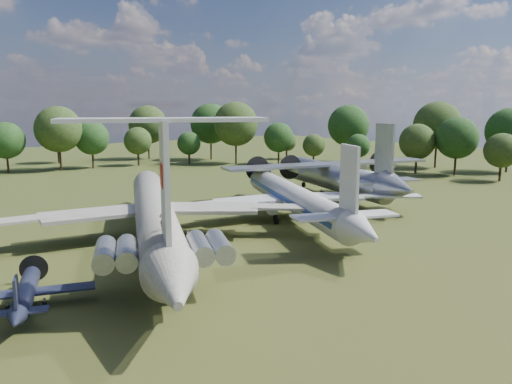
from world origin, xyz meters
TOP-DOWN VIEW (x-y plane):
  - ground at (0.00, 0.00)m, footprint 300.00×300.00m
  - il62_airliner at (0.06, 2.94)m, footprint 64.32×71.07m
  - tu104_jet at (20.19, 2.14)m, footprint 52.82×59.05m
  - an12_transport at (37.85, 11.78)m, footprint 47.84×50.91m
  - small_prop_west at (-15.85, -7.10)m, footprint 14.10×16.30m
  - person_on_il62 at (-6.43, -11.58)m, footprint 0.71×0.65m

SIDE VIEW (x-z plane):
  - ground at x=0.00m, z-range 0.00..0.00m
  - small_prop_west at x=-15.85m, z-range 0.00..2.01m
  - tu104_jet at x=20.19m, z-range 0.00..4.85m
  - an12_transport at x=37.85m, z-range 0.00..5.56m
  - il62_airliner at x=0.06m, z-range 0.00..5.68m
  - person_on_il62 at x=-6.43m, z-range 5.68..7.30m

